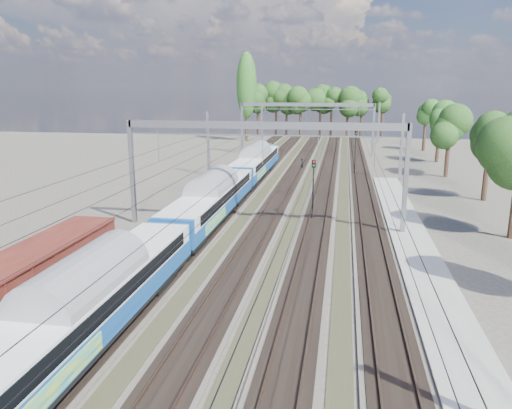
% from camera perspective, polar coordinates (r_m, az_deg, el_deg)
% --- Properties ---
extents(track_bed, '(21.00, 130.00, 0.34)m').
position_cam_1_polar(track_bed, '(56.89, 3.16, 1.49)').
color(track_bed, '#47423A').
rests_on(track_bed, ground).
extents(platform, '(3.00, 70.00, 0.30)m').
position_cam_1_polar(platform, '(32.92, 19.07, -8.10)').
color(platform, gray).
rests_on(platform, ground).
extents(catenary, '(25.65, 130.00, 9.00)m').
position_cam_1_polar(catenary, '(63.51, 4.37, 8.46)').
color(catenary, gray).
rests_on(catenary, ground).
extents(tree_belt, '(40.52, 102.15, 12.03)m').
position_cam_1_polar(tree_belt, '(107.21, 10.28, 11.30)').
color(tree_belt, black).
rests_on(tree_belt, ground).
extents(poplar, '(4.40, 4.40, 19.04)m').
position_cam_1_polar(poplar, '(110.31, -1.08, 13.41)').
color(poplar, black).
rests_on(poplar, ground).
extents(emu_train, '(3.12, 65.92, 4.56)m').
position_cam_1_polar(emu_train, '(42.88, -5.16, 1.06)').
color(emu_train, black).
rests_on(emu_train, ground).
extents(freight_boxcar, '(2.82, 13.59, 3.50)m').
position_cam_1_polar(freight_boxcar, '(28.47, -24.04, -7.65)').
color(freight_boxcar, black).
rests_on(freight_boxcar, ground).
extents(worker, '(0.54, 0.69, 1.67)m').
position_cam_1_polar(worker, '(72.50, 5.32, 4.62)').
color(worker, black).
rests_on(worker, ground).
extents(signal_near, '(0.38, 0.35, 5.46)m').
position_cam_1_polar(signal_near, '(44.66, 6.57, 2.53)').
color(signal_near, black).
rests_on(signal_near, ground).
extents(signal_far, '(0.44, 0.40, 6.16)m').
position_cam_1_polar(signal_far, '(69.37, 11.32, 6.58)').
color(signal_far, black).
rests_on(signal_far, ground).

